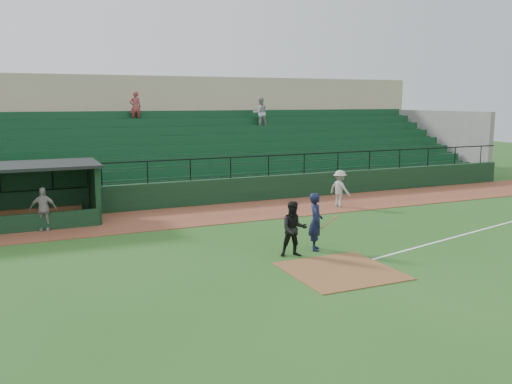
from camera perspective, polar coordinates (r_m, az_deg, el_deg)
name	(u,v)px	position (r m, az deg, el deg)	size (l,w,h in m)	color
ground	(323,262)	(16.81, 7.02, -7.31)	(90.00, 90.00, 0.00)	#224E19
warning_track	(228,213)	(23.80, -2.95, -2.19)	(40.00, 4.00, 0.03)	brown
home_plate_dirt	(341,271)	(16.00, 8.89, -8.18)	(3.00, 3.00, 0.03)	brown
foul_line	(486,229)	(22.69, 23.01, -3.56)	(18.00, 0.09, 0.01)	white
stadium_structure	(174,146)	(31.45, -8.58, 4.80)	(38.00, 13.08, 6.40)	black
batter_at_plate	(316,222)	(17.89, 6.30, -3.11)	(1.15, 0.82, 1.91)	black
umpire	(294,229)	(17.10, 4.00, -3.91)	(0.86, 0.67, 1.77)	black
runner	(340,188)	(25.24, 8.80, 0.37)	(1.09, 0.63, 1.69)	#A5A09A
dugout_player_a	(43,209)	(21.85, -21.46, -1.68)	(0.96, 0.40, 1.64)	#9B9691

